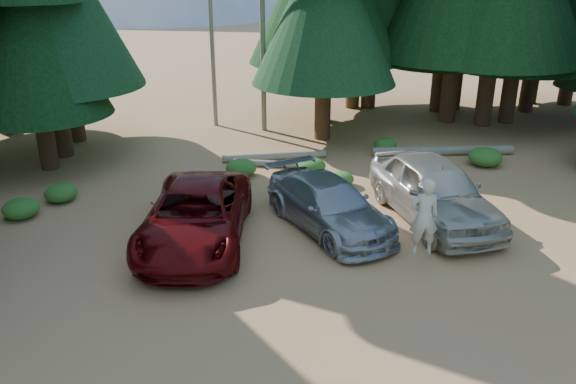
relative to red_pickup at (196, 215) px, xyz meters
name	(u,v)px	position (x,y,z in m)	size (l,w,h in m)	color
ground	(384,294)	(3.77, -3.93, -0.79)	(160.00, 160.00, 0.00)	#AC8349
forest_belt_north	(245,129)	(3.77, 11.07, -0.79)	(36.00, 7.00, 22.00)	black
snag_back	(211,16)	(2.57, 12.07, 4.21)	(0.20, 0.20, 10.00)	slate
red_pickup	(196,215)	(0.00, 0.00, 0.00)	(2.64, 5.72, 1.59)	#590708
silver_minivan_center	(329,205)	(3.76, -0.17, -0.08)	(2.01, 4.93, 1.43)	#9EA1A6
silver_minivan_right	(434,190)	(6.94, -0.48, 0.14)	(2.21, 5.49, 1.87)	#B8B0A3
frisbee_player	(424,216)	(5.22, -2.92, 0.57)	(0.81, 0.62, 1.99)	beige
log_left	(275,156)	(3.89, 6.23, -0.65)	(0.29, 0.29, 4.10)	slate
log_mid	(273,164)	(3.60, 5.43, -0.67)	(0.25, 0.25, 3.02)	slate
log_right	(443,151)	(10.53, 4.89, -0.61)	(0.36, 0.36, 5.70)	slate
shrub_far_left	(21,208)	(-4.86, 3.12, -0.50)	(1.07, 1.07, 0.59)	#286A20
shrub_left	(241,168)	(2.26, 4.82, -0.49)	(1.12, 1.12, 0.61)	#286A20
shrub_center_left	(312,166)	(4.79, 4.36, -0.51)	(1.04, 1.04, 0.57)	#286A20
shrub_center_right	(341,179)	(5.38, 2.90, -0.55)	(0.87, 0.87, 0.48)	#286A20
shrub_right	(385,145)	(8.55, 6.07, -0.53)	(0.97, 0.97, 0.54)	#286A20
shrub_far_right	(485,157)	(11.39, 3.31, -0.44)	(1.27, 1.27, 0.70)	#286A20
shrub_edge_west	(61,193)	(-3.81, 4.14, -0.51)	(1.03, 1.03, 0.57)	#286A20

